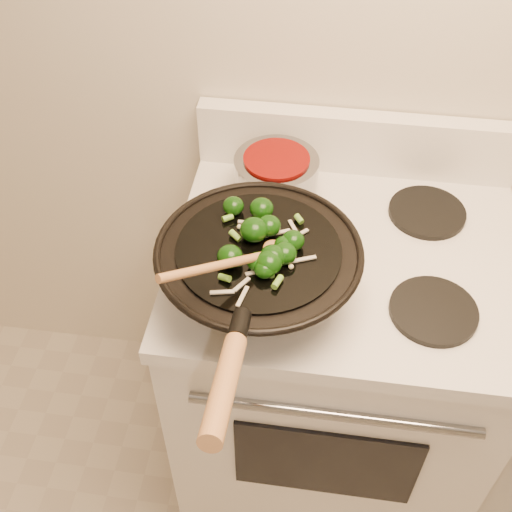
# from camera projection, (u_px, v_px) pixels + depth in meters

# --- Properties ---
(stove) EXTENTS (0.78, 0.67, 1.08)m
(stove) POSITION_uv_depth(u_px,v_px,m) (331.00, 365.00, 1.76)
(stove) COLOR white
(stove) RESTS_ON ground
(wok) EXTENTS (0.41, 0.68, 0.25)m
(wok) POSITION_uv_depth(u_px,v_px,m) (258.00, 269.00, 1.28)
(wok) COLOR black
(wok) RESTS_ON stove
(stirfry) EXTENTS (0.20, 0.27, 0.05)m
(stirfry) POSITION_uv_depth(u_px,v_px,m) (263.00, 242.00, 1.23)
(stirfry) COLOR black
(stirfry) RESTS_ON wok
(wooden_spoon) EXTENTS (0.22, 0.24, 0.12)m
(wooden_spoon) POSITION_uv_depth(u_px,v_px,m) (246.00, 259.00, 1.17)
(wooden_spoon) COLOR #B27746
(wooden_spoon) RESTS_ON wok
(saucepan) EXTENTS (0.20, 0.31, 0.12)m
(saucepan) POSITION_uv_depth(u_px,v_px,m) (276.00, 178.00, 1.50)
(saucepan) COLOR gray
(saucepan) RESTS_ON stove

